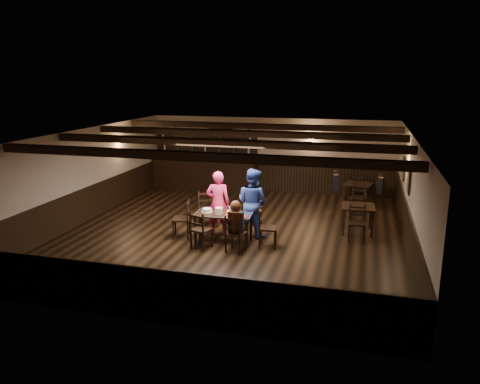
% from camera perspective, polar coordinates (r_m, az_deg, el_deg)
% --- Properties ---
extents(ground, '(10.00, 10.00, 0.00)m').
position_cam_1_polar(ground, '(12.87, -0.82, -4.93)').
color(ground, black).
rests_on(ground, ground).
extents(room_shell, '(9.02, 10.02, 2.71)m').
position_cam_1_polar(room_shell, '(12.45, -0.76, 2.74)').
color(room_shell, '#BFB49E').
rests_on(room_shell, ground).
extents(dining_table, '(1.50, 0.83, 0.75)m').
position_cam_1_polar(dining_table, '(11.98, -2.03, -3.07)').
color(dining_table, black).
rests_on(dining_table, ground).
extents(chair_near_left, '(0.55, 0.53, 0.95)m').
position_cam_1_polar(chair_near_left, '(11.54, -5.00, -4.33)').
color(chair_near_left, black).
rests_on(chair_near_left, ground).
extents(chair_near_right, '(0.50, 0.49, 0.93)m').
position_cam_1_polar(chair_near_right, '(11.25, -0.70, -4.82)').
color(chair_near_right, black).
rests_on(chair_near_right, ground).
extents(chair_end_left, '(0.55, 0.57, 1.00)m').
position_cam_1_polar(chair_end_left, '(12.41, -6.80, -2.90)').
color(chair_end_left, black).
rests_on(chair_end_left, ground).
extents(chair_end_right, '(0.49, 0.51, 0.99)m').
position_cam_1_polar(chair_end_right, '(11.65, 3.01, -4.00)').
color(chair_end_right, black).
rests_on(chair_end_right, ground).
extents(chair_far_pushed, '(0.65, 0.64, 1.01)m').
position_cam_1_polar(chair_far_pushed, '(13.32, -4.08, -1.66)').
color(chair_far_pushed, black).
rests_on(chair_far_pushed, ground).
extents(woman_pink, '(0.71, 0.54, 1.74)m').
position_cam_1_polar(woman_pink, '(12.49, -2.70, -1.36)').
color(woman_pink, '#F43557').
rests_on(woman_pink, ground).
extents(man_blue, '(1.08, 0.98, 1.83)m').
position_cam_1_polar(man_blue, '(12.39, 1.52, -1.27)').
color(man_blue, navy).
rests_on(man_blue, ground).
extents(seated_person, '(0.35, 0.53, 0.86)m').
position_cam_1_polar(seated_person, '(11.21, -0.55, -3.26)').
color(seated_person, black).
rests_on(seated_person, ground).
extents(cake, '(0.30, 0.30, 0.09)m').
position_cam_1_polar(cake, '(12.12, -4.04, -2.24)').
color(cake, white).
rests_on(cake, dining_table).
extents(plate_stack_a, '(0.18, 0.18, 0.17)m').
position_cam_1_polar(plate_stack_a, '(11.88, -2.60, -2.31)').
color(plate_stack_a, white).
rests_on(plate_stack_a, dining_table).
extents(plate_stack_b, '(0.15, 0.15, 0.17)m').
position_cam_1_polar(plate_stack_b, '(11.96, -1.03, -2.19)').
color(plate_stack_b, white).
rests_on(plate_stack_b, dining_table).
extents(tea_light, '(0.04, 0.04, 0.06)m').
position_cam_1_polar(tea_light, '(12.06, -1.45, -2.38)').
color(tea_light, '#A5A8AD').
rests_on(tea_light, dining_table).
extents(salt_shaker, '(0.03, 0.03, 0.08)m').
position_cam_1_polar(salt_shaker, '(11.74, -0.28, -2.73)').
color(salt_shaker, silver).
rests_on(salt_shaker, dining_table).
extents(pepper_shaker, '(0.04, 0.04, 0.09)m').
position_cam_1_polar(pepper_shaker, '(11.80, -0.10, -2.63)').
color(pepper_shaker, '#A5A8AD').
rests_on(pepper_shaker, dining_table).
extents(drink_glass, '(0.07, 0.07, 0.11)m').
position_cam_1_polar(drink_glass, '(12.00, -0.63, -2.30)').
color(drink_glass, silver).
rests_on(drink_glass, dining_table).
extents(menu_red, '(0.33, 0.25, 0.00)m').
position_cam_1_polar(menu_red, '(11.77, 0.14, -2.89)').
color(menu_red, maroon).
rests_on(menu_red, dining_table).
extents(menu_blue, '(0.36, 0.28, 0.00)m').
position_cam_1_polar(menu_blue, '(11.97, 0.63, -2.60)').
color(menu_blue, '#0E1B47').
rests_on(menu_blue, dining_table).
extents(bar_counter, '(4.16, 0.70, 2.20)m').
position_cam_1_polar(bar_counter, '(17.75, -4.31, 2.74)').
color(bar_counter, black).
rests_on(bar_counter, ground).
extents(back_table_a, '(0.94, 0.94, 0.75)m').
position_cam_1_polar(back_table_a, '(13.08, 14.19, -2.05)').
color(back_table_a, black).
rests_on(back_table_a, ground).
extents(back_table_b, '(1.03, 1.03, 0.75)m').
position_cam_1_polar(back_table_b, '(15.79, 14.19, 0.67)').
color(back_table_b, black).
rests_on(back_table_b, ground).
extents(bg_patron_left, '(0.21, 0.34, 0.69)m').
position_cam_1_polar(bg_patron_left, '(15.85, 11.64, 1.44)').
color(bg_patron_left, black).
rests_on(bg_patron_left, ground).
extents(bg_patron_right, '(0.29, 0.37, 0.67)m').
position_cam_1_polar(bg_patron_right, '(15.81, 16.79, 1.06)').
color(bg_patron_right, black).
rests_on(bg_patron_right, ground).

